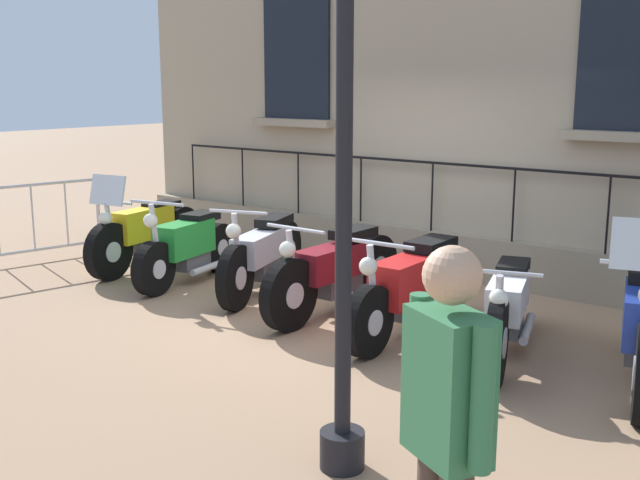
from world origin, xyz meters
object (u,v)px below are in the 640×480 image
Objects in this scene: motorcycle_green at (187,248)px; motorcycle_red at (412,289)px; crowd_barrier at (15,221)px; motorcycle_yellow at (146,234)px; motorcycle_silver at (263,255)px; motorcycle_white at (508,308)px; pedestrian_standing at (447,428)px; motorcycle_maroon at (335,272)px.

motorcycle_green reaches higher than motorcycle_red.
crowd_barrier is at bearing -82.91° from motorcycle_red.
motorcycle_silver is at bearing 91.36° from motorcycle_yellow.
motorcycle_silver reaches higher than motorcycle_red.
motorcycle_yellow is at bearing -92.52° from motorcycle_red.
motorcycle_silver is 0.98× the size of motorcycle_white.
motorcycle_white is at bearing -159.58° from pedestrian_standing.
motorcycle_green is at bearing -87.45° from motorcycle_maroon.
motorcycle_red is 0.94m from motorcycle_white.
motorcycle_yellow is at bearing -100.10° from motorcycle_green.
motorcycle_white is at bearing 96.39° from crowd_barrier.
motorcycle_silver is at bearing -93.57° from motorcycle_white.
motorcycle_maroon is 1.03× the size of motorcycle_white.
motorcycle_green is 0.91× the size of motorcycle_silver.
motorcycle_white is 1.20× the size of pedestrian_standing.
motorcycle_green reaches higher than motorcycle_silver.
motorcycle_green is 1.04m from motorcycle_silver.
pedestrian_standing reaches higher than motorcycle_silver.
crowd_barrier reaches higher than motorcycle_maroon.
motorcycle_red is 4.13m from pedestrian_standing.
pedestrian_standing reaches higher than motorcycle_red.
motorcycle_silver is 0.89× the size of crowd_barrier.
motorcycle_red is 1.04× the size of motorcycle_white.
crowd_barrier is (0.70, -2.49, 0.14)m from motorcycle_green.
crowd_barrier is at bearing -74.21° from motorcycle_green.
motorcycle_yellow is at bearing -88.64° from motorcycle_silver.
motorcycle_green is 4.05m from motorcycle_white.
crowd_barrier is (0.70, -5.59, 0.12)m from motorcycle_red.
crowd_barrier is at bearing -83.61° from motorcycle_white.
motorcycle_yellow reaches higher than motorcycle_red.
motorcycle_silver is 2.10m from motorcycle_red.
motorcycle_green and crowd_barrier have the same top height.
crowd_barrier is (0.87, -1.53, 0.11)m from motorcycle_yellow.
motorcycle_maroon is at bearing 88.58° from motorcycle_yellow.
motorcycle_silver is at bearing -130.23° from pedestrian_standing.
motorcycle_silver is (-0.22, 1.01, 0.02)m from motorcycle_green.
motorcycle_yellow is 1.01× the size of motorcycle_silver.
motorcycle_red is at bearing 87.48° from motorcycle_yellow.
motorcycle_white is at bearing 88.03° from motorcycle_maroon.
motorcycle_yellow reaches higher than crowd_barrier.
motorcycle_red is at bearing 89.85° from motorcycle_green.
motorcycle_yellow is 7.27m from pedestrian_standing.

